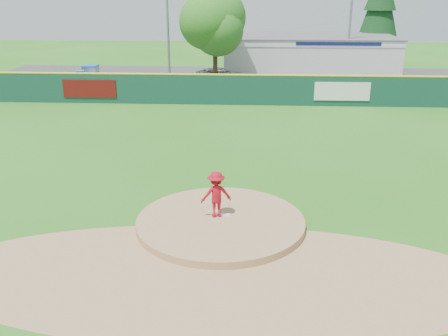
# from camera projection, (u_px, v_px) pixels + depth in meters

# --- Properties ---
(ground) EXTENTS (120.00, 120.00, 0.00)m
(ground) POSITION_uv_depth(u_px,v_px,m) (221.00, 226.00, 16.35)
(ground) COLOR #286B19
(ground) RESTS_ON ground
(pitchers_mound) EXTENTS (5.50, 5.50, 0.50)m
(pitchers_mound) POSITION_uv_depth(u_px,v_px,m) (221.00, 226.00, 16.35)
(pitchers_mound) COLOR #9E774C
(pitchers_mound) RESTS_ON ground
(pitching_rubber) EXTENTS (0.60, 0.15, 0.04)m
(pitching_rubber) POSITION_uv_depth(u_px,v_px,m) (221.00, 215.00, 16.54)
(pitching_rubber) COLOR white
(pitching_rubber) RESTS_ON pitchers_mound
(infield_dirt_arc) EXTENTS (15.40, 15.40, 0.01)m
(infield_dirt_arc) POSITION_uv_depth(u_px,v_px,m) (214.00, 275.00, 13.53)
(infield_dirt_arc) COLOR #9E774C
(infield_dirt_arc) RESTS_ON ground
(parking_lot) EXTENTS (44.00, 16.00, 0.02)m
(parking_lot) POSITION_uv_depth(u_px,v_px,m) (241.00, 81.00, 41.70)
(parking_lot) COLOR #38383A
(parking_lot) RESTS_ON ground
(pitcher) EXTENTS (1.12, 0.82, 1.55)m
(pitcher) POSITION_uv_depth(u_px,v_px,m) (216.00, 194.00, 16.22)
(pitcher) COLOR #A60E1C
(pitcher) RESTS_ON pitchers_mound
(van) EXTENTS (4.53, 2.34, 1.22)m
(van) POSITION_uv_depth(u_px,v_px,m) (221.00, 76.00, 40.57)
(van) COLOR silver
(van) RESTS_ON parking_lot
(pool_building_grp) EXTENTS (15.20, 8.20, 3.31)m
(pool_building_grp) POSITION_uv_depth(u_px,v_px,m) (308.00, 54.00, 45.50)
(pool_building_grp) COLOR silver
(pool_building_grp) RESTS_ON ground
(fence_banners) EXTENTS (20.36, 0.04, 1.20)m
(fence_banners) POSITION_uv_depth(u_px,v_px,m) (214.00, 90.00, 32.92)
(fence_banners) COLOR #5A0E0C
(fence_banners) RESTS_ON ground
(playground_slide) EXTENTS (1.10, 3.10, 1.71)m
(playground_slide) POSITION_uv_depth(u_px,v_px,m) (91.00, 76.00, 38.88)
(playground_slide) COLOR blue
(playground_slide) RESTS_ON ground
(outfield_fence) EXTENTS (40.00, 0.14, 2.07)m
(outfield_fence) POSITION_uv_depth(u_px,v_px,m) (238.00, 89.00, 32.88)
(outfield_fence) COLOR #123B2F
(outfield_fence) RESTS_ON ground
(deciduous_tree) EXTENTS (5.60, 5.60, 7.36)m
(deciduous_tree) POSITION_uv_depth(u_px,v_px,m) (215.00, 26.00, 38.38)
(deciduous_tree) COLOR #382314
(deciduous_tree) RESTS_ON ground
(conifer_tree) EXTENTS (4.40, 4.40, 9.50)m
(conifer_tree) POSITION_uv_depth(u_px,v_px,m) (380.00, 8.00, 47.57)
(conifer_tree) COLOR #382314
(conifer_tree) RESTS_ON ground
(light_pole_left) EXTENTS (1.75, 0.25, 11.00)m
(light_pole_left) POSITION_uv_depth(u_px,v_px,m) (167.00, 5.00, 39.96)
(light_pole_left) COLOR gray
(light_pole_left) RESTS_ON ground
(light_pole_right) EXTENTS (1.75, 0.25, 10.00)m
(light_pole_right) POSITION_uv_depth(u_px,v_px,m) (351.00, 11.00, 41.21)
(light_pole_right) COLOR gray
(light_pole_right) RESTS_ON ground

